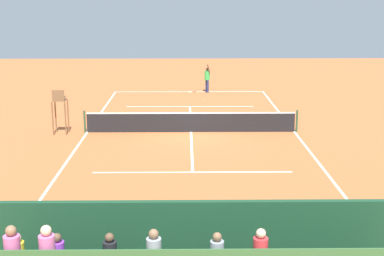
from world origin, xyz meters
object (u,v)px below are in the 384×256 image
at_px(umpire_chair, 60,107).
at_px(tennis_ball_far, 204,100).
at_px(courtside_bench, 332,245).
at_px(tennis_player, 207,77).
at_px(tennis_net, 191,122).
at_px(tennis_racket, 190,92).
at_px(tennis_ball_near, 177,96).

relative_size(umpire_chair, tennis_ball_far, 32.42).
xyz_separation_m(umpire_chair, courtside_bench, (-9.52, 13.03, -0.76)).
xyz_separation_m(umpire_chair, tennis_player, (-7.39, -10.98, -0.30)).
relative_size(tennis_net, courtside_bench, 5.72).
height_order(courtside_bench, tennis_racket, courtside_bench).
bearing_deg(tennis_ball_near, tennis_net, 95.15).
bearing_deg(courtside_bench, tennis_net, -75.95).
height_order(tennis_player, tennis_ball_near, tennis_player).
distance_m(umpire_chair, tennis_player, 13.24).
xyz_separation_m(tennis_player, tennis_ball_near, (2.03, 1.50, -0.98)).
xyz_separation_m(courtside_bench, tennis_ball_near, (4.15, -22.51, -0.53)).
bearing_deg(tennis_net, tennis_ball_near, -84.85).
bearing_deg(tennis_net, umpire_chair, 2.23).
height_order(tennis_player, tennis_racket, tennis_player).
bearing_deg(tennis_ball_near, tennis_player, -143.47).
relative_size(umpire_chair, courtside_bench, 1.19).
height_order(courtside_bench, tennis_ball_near, courtside_bench).
relative_size(tennis_player, tennis_racket, 3.29).
relative_size(umpire_chair, tennis_racket, 3.65).
bearing_deg(umpire_chair, tennis_player, -123.96).
xyz_separation_m(courtside_bench, tennis_racket, (3.25, -24.06, -0.54)).
height_order(tennis_racket, tennis_ball_far, tennis_ball_far).
bearing_deg(tennis_net, tennis_player, -96.35).
xyz_separation_m(courtside_bench, tennis_ball_far, (2.43, -21.02, -0.53)).
height_order(tennis_racket, tennis_ball_near, tennis_ball_near).
xyz_separation_m(umpire_chair, tennis_racket, (-6.27, -11.03, -1.30)).
height_order(tennis_net, tennis_player, tennis_player).
xyz_separation_m(tennis_net, umpire_chair, (6.20, 0.24, 0.81)).
bearing_deg(courtside_bench, tennis_ball_far, -83.40).
height_order(umpire_chair, tennis_player, umpire_chair).
bearing_deg(tennis_ball_far, tennis_racket, -75.01).
bearing_deg(tennis_player, tennis_net, 83.65).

